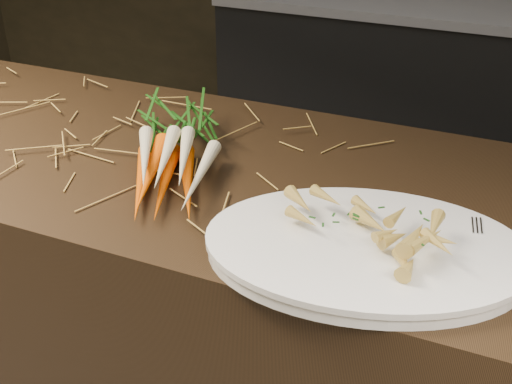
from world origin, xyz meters
TOP-DOWN VIEW (x-y plane):
  - main_counter at (0.00, 0.30)m, footprint 2.40×0.70m
  - back_counter at (0.30, 2.18)m, footprint 1.82×0.62m
  - straw_bedding at (0.00, 0.30)m, footprint 1.40×0.60m
  - root_veg_bunch at (0.10, 0.29)m, footprint 0.34×0.51m
  - serving_platter at (0.57, 0.10)m, footprint 0.58×0.46m
  - roasted_veg_heap at (0.57, 0.10)m, footprint 0.29×0.24m
  - serving_fork at (0.75, 0.12)m, footprint 0.05×0.19m

SIDE VIEW (x-z plane):
  - back_counter at x=0.30m, z-range 0.00..0.84m
  - main_counter at x=0.00m, z-range 0.00..0.90m
  - straw_bedding at x=0.00m, z-range 0.90..0.92m
  - serving_platter at x=0.57m, z-range 0.90..0.93m
  - serving_fork at x=0.75m, z-range 0.93..0.93m
  - root_veg_bunch at x=0.10m, z-range 0.90..0.99m
  - roasted_veg_heap at x=0.57m, z-range 0.93..0.98m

